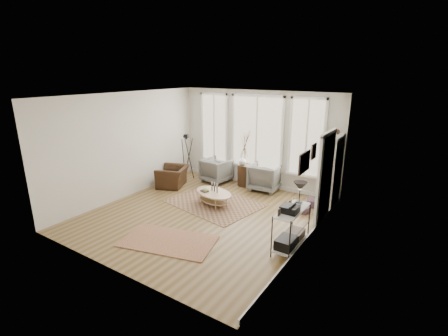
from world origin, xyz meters
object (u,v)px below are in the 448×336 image
Objects in this scene: coffee_table at (213,195)px; side_table at (245,158)px; low_shelf at (292,225)px; armchair_left at (217,170)px; armchair_right at (265,177)px; accent_chair at (173,177)px; bookcase at (332,172)px.

side_table is (-0.07, 1.80, 0.61)m from coffee_table.
low_shelf is at bearing -20.30° from coffee_table.
armchair_left is 0.45× the size of side_table.
low_shelf is 1.57× the size of armchair_left.
side_table is at bearing -4.64° from armchair_right.
accent_chair is (-4.45, 1.48, -0.21)m from low_shelf.
armchair_left is at bearing 119.10° from accent_chair.
low_shelf is 0.99× the size of coffee_table.
bookcase reaches higher than accent_chair.
accent_chair is (-1.90, 0.54, 0.02)m from coffee_table.
armchair_right is (-1.97, 0.22, -0.56)m from bookcase.
armchair_left is 0.88× the size of accent_chair.
bookcase is 2.06m from armchair_right.
side_table is (-0.70, 0.00, 0.50)m from armchair_right.
armchair_right is 0.93× the size of accent_chair.
bookcase is 3.12m from coffee_table.
bookcase is at bearing 168.85° from armchair_right.
armchair_left is 1.42m from accent_chair.
low_shelf is 0.70× the size of side_table.
armchair_right is at bearing -167.28° from armchair_left.
coffee_table is 1.91m from armchair_right.
low_shelf is (-0.06, -2.52, -0.44)m from bookcase.
armchair_left is at bearing -170.14° from side_table.
accent_chair reaches higher than coffee_table.
low_shelf is 4.69m from accent_chair.
low_shelf is 1.38× the size of accent_chair.
side_table is 2.30m from accent_chair.
bookcase is at bearing 81.07° from accent_chair.
bookcase is at bearing -4.80° from side_table.
bookcase is at bearing 31.23° from coffee_table.
side_table is at bearing -163.09° from armchair_left.
coffee_table is at bearing -87.66° from side_table.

